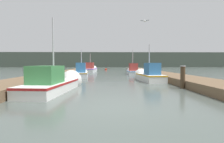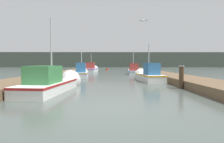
% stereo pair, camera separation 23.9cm
% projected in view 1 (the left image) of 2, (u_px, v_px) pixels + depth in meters
% --- Properties ---
extents(ground_plane, '(200.00, 200.00, 0.00)m').
position_uv_depth(ground_plane, '(116.00, 107.00, 5.92)').
color(ground_plane, '#47514C').
extents(dock_left, '(2.70, 40.00, 0.46)m').
position_uv_depth(dock_left, '(65.00, 73.00, 21.77)').
color(dock_left, brown).
rests_on(dock_left, ground_plane).
extents(dock_right, '(2.70, 40.00, 0.46)m').
position_uv_depth(dock_right, '(155.00, 73.00, 22.02)').
color(dock_right, brown).
rests_on(dock_right, ground_plane).
extents(distant_shore_ridge, '(120.00, 16.00, 5.86)m').
position_uv_depth(distant_shore_ridge, '(109.00, 60.00, 75.93)').
color(distant_shore_ridge, '#424C42').
rests_on(distant_shore_ridge, ground_plane).
extents(fishing_boat_0, '(2.09, 5.76, 4.37)m').
position_uv_depth(fishing_boat_0, '(57.00, 83.00, 9.66)').
color(fishing_boat_0, silver).
rests_on(fishing_boat_0, ground_plane).
extents(fishing_boat_1, '(1.80, 4.72, 3.44)m').
position_uv_depth(fishing_boat_1, '(148.00, 75.00, 14.90)').
color(fishing_boat_1, silver).
rests_on(fishing_boat_1, ground_plane).
extents(fishing_boat_2, '(1.77, 5.01, 3.28)m').
position_uv_depth(fishing_boat_2, '(81.00, 73.00, 19.05)').
color(fishing_boat_2, silver).
rests_on(fishing_boat_2, ground_plane).
extents(fishing_boat_3, '(1.57, 4.82, 3.73)m').
position_uv_depth(fishing_boat_3, '(133.00, 71.00, 24.36)').
color(fishing_boat_3, silver).
rests_on(fishing_boat_3, ground_plane).
extents(fishing_boat_4, '(1.94, 6.40, 3.56)m').
position_uv_depth(fishing_boat_4, '(91.00, 69.00, 29.56)').
color(fishing_boat_4, silver).
rests_on(fishing_boat_4, ground_plane).
extents(mooring_piling_0, '(0.25, 0.25, 1.05)m').
position_uv_depth(mooring_piling_0, '(79.00, 70.00, 24.91)').
color(mooring_piling_0, '#473523').
rests_on(mooring_piling_0, ground_plane).
extents(mooring_piling_1, '(0.31, 0.31, 1.35)m').
position_uv_depth(mooring_piling_1, '(183.00, 77.00, 10.32)').
color(mooring_piling_1, '#473523').
rests_on(mooring_piling_1, ground_plane).
extents(mooring_piling_2, '(0.30, 0.30, 1.07)m').
position_uv_depth(mooring_piling_2, '(31.00, 80.00, 9.62)').
color(mooring_piling_2, '#473523').
rests_on(mooring_piling_2, ground_plane).
extents(mooring_piling_3, '(0.24, 0.24, 1.42)m').
position_uv_depth(mooring_piling_3, '(82.00, 68.00, 28.24)').
color(mooring_piling_3, '#473523').
rests_on(mooring_piling_3, ground_plane).
extents(channel_buoy, '(0.52, 0.52, 1.02)m').
position_uv_depth(channel_buoy, '(106.00, 69.00, 38.58)').
color(channel_buoy, red).
rests_on(channel_buoy, ground_plane).
extents(seagull_1, '(0.56, 0.31, 0.12)m').
position_uv_depth(seagull_1, '(145.00, 21.00, 11.31)').
color(seagull_1, white).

